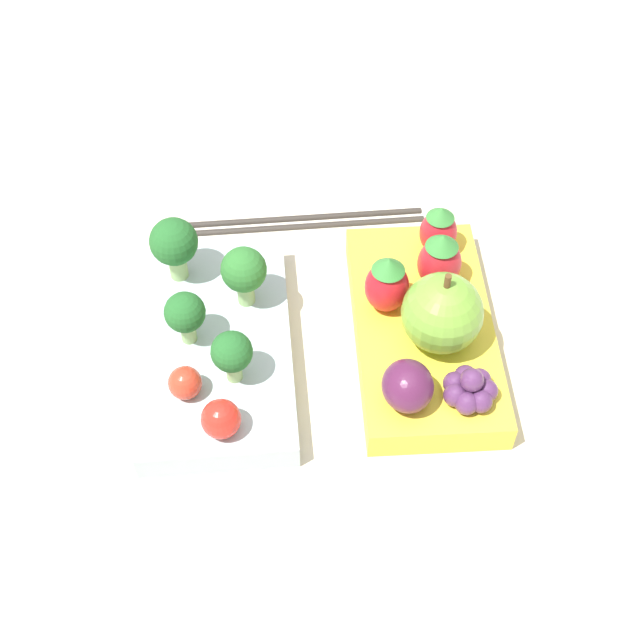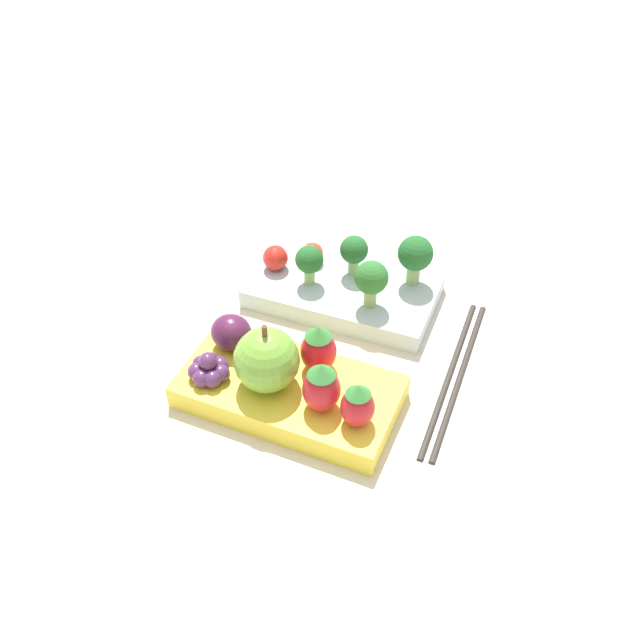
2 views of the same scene
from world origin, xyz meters
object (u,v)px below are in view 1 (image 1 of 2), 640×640
(bento_box_fruit, at_px, (422,328))
(broccoli_floret_0, at_px, (232,353))
(cherry_tomato_0, at_px, (185,383))
(chopsticks_pair, at_px, (302,220))
(broccoli_floret_1, at_px, (244,271))
(grape_cluster, at_px, (470,389))
(bento_box_savoury, at_px, (216,350))
(strawberry_1, at_px, (387,284))
(plum, at_px, (408,386))
(broccoli_floret_3, at_px, (174,244))
(broccoli_floret_2, at_px, (185,314))
(strawberry_2, at_px, (439,230))
(apple, at_px, (442,313))
(cherry_tomato_1, at_px, (221,419))
(strawberry_0, at_px, (440,260))

(bento_box_fruit, bearing_deg, broccoli_floret_0, 101.68)
(cherry_tomato_0, height_order, chopsticks_pair, cherry_tomato_0)
(broccoli_floret_0, xyz_separation_m, broccoli_floret_1, (0.07, -0.02, 0.00))
(grape_cluster, bearing_deg, broccoli_floret_1, 51.59)
(bento_box_savoury, bearing_deg, grape_cluster, -114.69)
(strawberry_1, xyz_separation_m, chopsticks_pair, (0.12, 0.04, -0.04))
(strawberry_1, relative_size, grape_cluster, 1.31)
(broccoli_floret_1, relative_size, plum, 1.35)
(broccoli_floret_3, bearing_deg, grape_cluster, -127.54)
(bento_box_savoury, relative_size, cherry_tomato_0, 8.50)
(broccoli_floret_2, height_order, broccoli_floret_3, broccoli_floret_3)
(plum, bearing_deg, strawberry_2, -21.88)
(cherry_tomato_0, relative_size, strawberry_1, 0.47)
(broccoli_floret_0, relative_size, strawberry_1, 0.88)
(cherry_tomato_0, bearing_deg, apple, -84.68)
(strawberry_2, bearing_deg, cherry_tomato_1, 127.39)
(broccoli_floret_0, relative_size, grape_cluster, 1.16)
(broccoli_floret_3, xyz_separation_m, plum, (-0.14, -0.14, -0.02))
(broccoli_floret_2, bearing_deg, chopsticks_pair, -38.53)
(strawberry_1, bearing_deg, broccoli_floret_0, 111.59)
(strawberry_2, height_order, plum, strawberry_2)
(cherry_tomato_0, distance_m, plum, 0.15)
(cherry_tomato_1, bearing_deg, cherry_tomato_0, 32.42)
(bento_box_savoury, distance_m, bento_box_fruit, 0.15)
(bento_box_fruit, distance_m, apple, 0.05)
(bento_box_fruit, height_order, strawberry_1, strawberry_1)
(bento_box_savoury, xyz_separation_m, chopsticks_pair, (0.13, -0.08, -0.01))
(bento_box_fruit, distance_m, grape_cluster, 0.08)
(bento_box_fruit, bearing_deg, broccoli_floret_1, 72.83)
(bento_box_fruit, height_order, broccoli_floret_1, broccoli_floret_1)
(broccoli_floret_1, bearing_deg, cherry_tomato_1, 165.69)
(broccoli_floret_0, bearing_deg, broccoli_floret_1, -12.91)
(strawberry_1, xyz_separation_m, grape_cluster, (-0.09, -0.04, -0.01))
(strawberry_1, bearing_deg, cherry_tomato_1, 124.24)
(broccoli_floret_1, distance_m, broccoli_floret_3, 0.06)
(broccoli_floret_2, height_order, cherry_tomato_0, broccoli_floret_2)
(broccoli_floret_0, height_order, cherry_tomato_1, broccoli_floret_0)
(apple, bearing_deg, strawberry_0, -12.69)
(strawberry_0, relative_size, chopsticks_pair, 0.24)
(cherry_tomato_1, height_order, plum, plum)
(broccoli_floret_1, distance_m, broccoli_floret_2, 0.05)
(bento_box_savoury, relative_size, grape_cluster, 5.22)
(chopsticks_pair, bearing_deg, cherry_tomato_0, 148.61)
(bento_box_fruit, bearing_deg, strawberry_0, -28.40)
(broccoli_floret_3, height_order, strawberry_2, broccoli_floret_3)
(strawberry_0, bearing_deg, broccoli_floret_1, 87.59)
(cherry_tomato_0, height_order, strawberry_2, strawberry_2)
(strawberry_2, relative_size, chopsticks_pair, 0.21)
(broccoli_floret_1, bearing_deg, broccoli_floret_3, 55.13)
(strawberry_1, distance_m, plum, 0.08)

